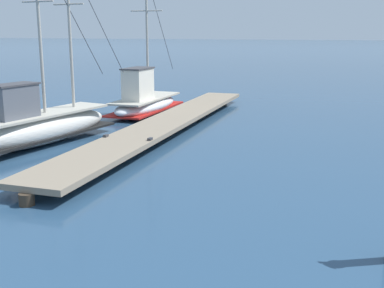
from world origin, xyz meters
TOP-DOWN VIEW (x-y plane):
  - floating_dock at (-5.88, 16.70)m, footprint 1.83×18.16m
  - fishing_boat_0 at (-9.28, 13.05)m, footprint 2.79×8.19m
  - fishing_boat_1 at (-8.40, 20.28)m, footprint 1.96×6.28m

SIDE VIEW (x-z plane):
  - floating_dock at x=-5.88m, z-range 0.10..0.63m
  - fishing_boat_1 at x=-8.40m, z-range -2.81..4.07m
  - fishing_boat_0 at x=-9.28m, z-range -2.90..4.30m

